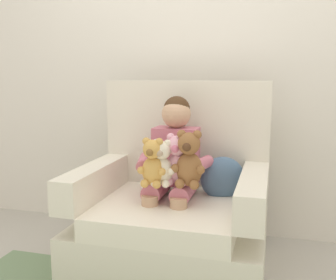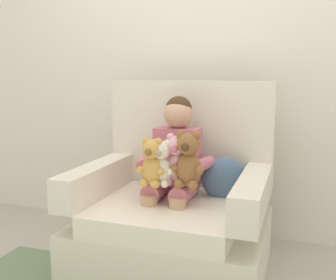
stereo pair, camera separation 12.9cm
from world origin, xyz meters
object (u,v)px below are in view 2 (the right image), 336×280
Objects in this scene: armchair at (176,212)px; plush_brown at (188,161)px; seated_child at (174,161)px; plush_honey at (152,164)px; plush_pink at (177,161)px; throw_pillow at (224,179)px; plush_cream at (161,164)px.

plush_brown is at bearing -52.34° from armchair.
plush_honey is (-0.06, -0.20, 0.02)m from seated_child.
plush_brown is at bearing 21.21° from plush_honey.
throw_pillow is (0.22, 0.22, -0.14)m from plush_pink.
seated_child is 0.20m from plush_brown.
plush_pink is (-0.07, 0.03, -0.01)m from plush_brown.
throw_pillow is at bearing 19.84° from seated_child.
seated_child is 2.92× the size of plush_pink.
plush_pink is (0.04, -0.12, 0.34)m from armchair.
plush_pink is at bearing 160.61° from plush_brown.
armchair is at bearing -158.56° from throw_pillow.
seated_child reaches higher than plush_cream.
throw_pillow is (0.27, 0.10, -0.11)m from seated_child.
armchair is at bearing 93.19° from plush_pink.
seated_child is at bearing 132.23° from plush_brown.
armchair is 4.22× the size of throw_pillow.
plush_brown reaches higher than plush_pink.
plush_pink reaches higher than plush_honey.
plush_brown is 1.09× the size of plush_pink.
plush_brown is at bearing -39.83° from plush_pink.
plush_honey is at bearing -140.79° from plush_cream.
armchair is 0.39m from plush_honey.
armchair is 0.31m from seated_child.
plush_pink is (0.12, 0.07, 0.01)m from plush_honey.
armchair is 0.40m from plush_brown.
armchair is 4.15× the size of plush_honey.
seated_child reaches higher than plush_pink.
plush_honey reaches higher than throw_pillow.
seated_child is 0.17m from plush_cream.
armchair reaches higher than seated_child.
armchair is at bearing 130.87° from plush_brown.
plush_pink reaches higher than throw_pillow.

